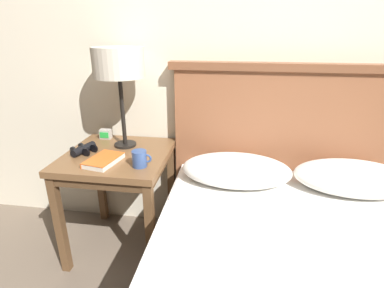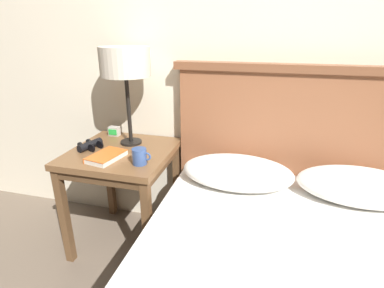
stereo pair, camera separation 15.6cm
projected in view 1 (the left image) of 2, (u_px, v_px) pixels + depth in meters
wall_back at (246, 29)px, 1.67m from camera, size 8.00×0.06×2.60m
nightstand at (118, 167)px, 1.74m from camera, size 0.58×0.58×0.64m
table_lamp at (119, 65)px, 1.64m from camera, size 0.28×0.28×0.57m
book_on_nightstand at (103, 160)px, 1.58m from camera, size 0.17×0.23×0.03m
binoculars_pair at (84, 149)px, 1.70m from camera, size 0.15×0.16×0.05m
coffee_mug at (140, 159)px, 1.53m from camera, size 0.10×0.08×0.08m
alarm_clock at (106, 134)px, 1.92m from camera, size 0.07×0.05×0.06m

